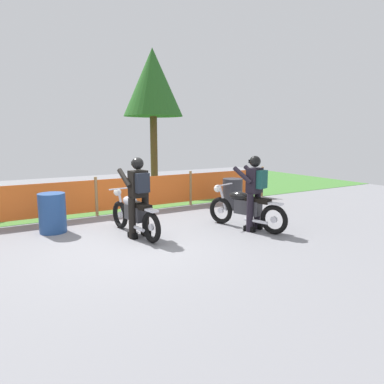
{
  "coord_description": "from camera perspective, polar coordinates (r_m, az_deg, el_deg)",
  "views": [
    {
      "loc": [
        -2.43,
        -6.45,
        2.16
      ],
      "look_at": [
        1.42,
        0.08,
        0.9
      ],
      "focal_mm": 32.64,
      "sensor_mm": 36.0,
      "label": 1
    }
  ],
  "objects": [
    {
      "name": "oil_drum",
      "position": [
        8.32,
        -21.86,
        -3.19
      ],
      "size": [
        0.58,
        0.58,
        0.88
      ],
      "primitive_type": "cylinder",
      "color": "navy",
      "rests_on": "ground"
    },
    {
      "name": "rider_lead",
      "position": [
        7.92,
        10.19,
        0.51
      ],
      "size": [
        0.67,
        0.77,
        1.69
      ],
      "rotation": [
        0.0,
        0.0,
        1.9
      ],
      "color": "black",
      "rests_on": "ground"
    },
    {
      "name": "rider_trailing",
      "position": [
        7.35,
        -8.73,
        -0.14
      ],
      "size": [
        0.6,
        0.72,
        1.69
      ],
      "rotation": [
        0.0,
        0.0,
        1.69
      ],
      "color": "black",
      "rests_on": "ground"
    },
    {
      "name": "barrier_fence",
      "position": [
        9.59,
        -15.37,
        -0.62
      ],
      "size": [
        11.67,
        0.08,
        1.05
      ],
      "color": "#997547",
      "rests_on": "ground"
    },
    {
      "name": "ground",
      "position": [
        7.23,
        -9.49,
        -8.17
      ],
      "size": [
        24.0,
        24.0,
        0.02
      ],
      "primitive_type": "cube",
      "color": "gray"
    },
    {
      "name": "motorcycle_trailing",
      "position": [
        7.63,
        -9.46,
        -3.52
      ],
      "size": [
        0.6,
        2.03,
        0.96
      ],
      "rotation": [
        0.0,
        0.0,
        1.69
      ],
      "color": "black",
      "rests_on": "ground"
    },
    {
      "name": "grass_verge",
      "position": [
        13.11,
        -19.4,
        -0.57
      ],
      "size": [
        24.0,
        7.13,
        0.01
      ],
      "primitive_type": "cube",
      "color": "#427A33",
      "rests_on": "ground"
    },
    {
      "name": "tree_near_left",
      "position": [
        14.15,
        -6.43,
        17.21
      ],
      "size": [
        2.31,
        2.31,
        5.41
      ],
      "color": "brown",
      "rests_on": "ground"
    },
    {
      "name": "spare_drum",
      "position": [
        10.29,
        6.62,
        -0.26
      ],
      "size": [
        0.58,
        0.58,
        0.88
      ],
      "primitive_type": "cylinder",
      "color": "#2D2D33",
      "rests_on": "ground"
    },
    {
      "name": "motorcycle_lead",
      "position": [
        8.12,
        8.72,
        -2.64
      ],
      "size": [
        0.88,
        2.0,
        0.98
      ],
      "rotation": [
        0.0,
        0.0,
        1.9
      ],
      "color": "black",
      "rests_on": "ground"
    }
  ]
}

